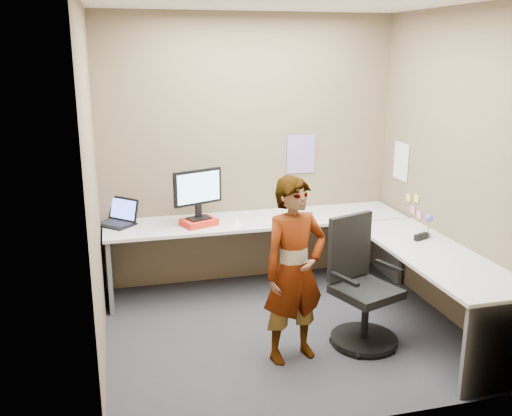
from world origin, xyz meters
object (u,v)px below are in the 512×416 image
object	(u,v)px
desk	(319,248)
monitor	(198,190)
person	(294,271)
office_chair	(361,293)

from	to	relation	value
desk	monitor	bearing A→B (deg)	152.35
desk	monitor	distance (m)	1.25
desk	person	size ratio (longest dim) A/B	2.05
desk	monitor	world-z (taller)	monitor
office_chair	desk	bearing A→B (deg)	79.14
monitor	office_chair	xyz separation A→B (m)	(1.13, -1.23, -0.65)
desk	monitor	size ratio (longest dim) A/B	6.24
office_chair	monitor	bearing A→B (deg)	113.02
desk	office_chair	distance (m)	0.72
desk	person	world-z (taller)	person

